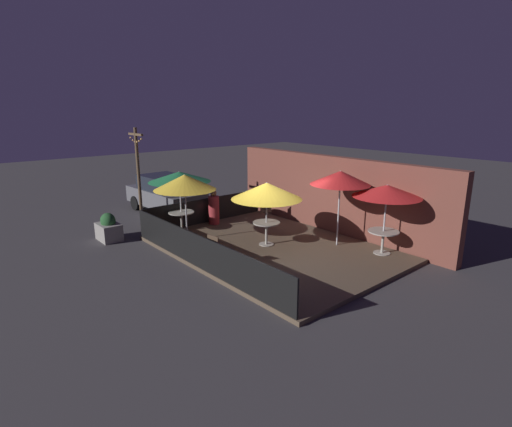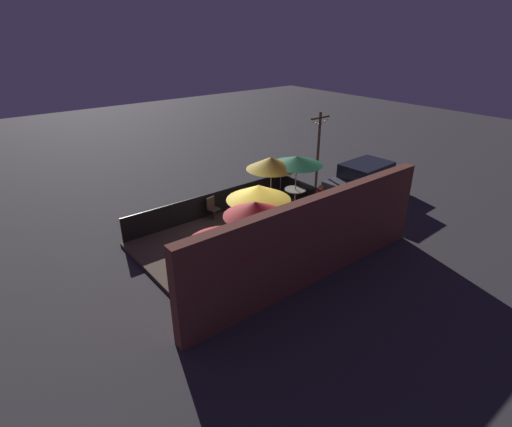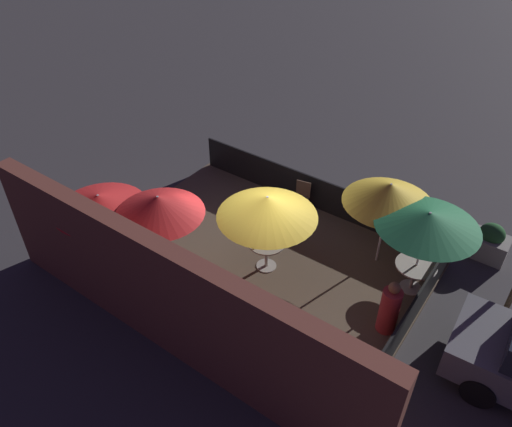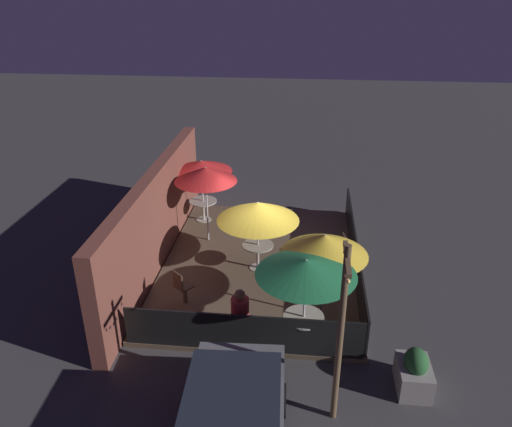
% 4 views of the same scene
% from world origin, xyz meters
% --- Properties ---
extents(ground_plane, '(60.00, 60.00, 0.00)m').
position_xyz_m(ground_plane, '(0.00, 0.00, 0.00)').
color(ground_plane, '#383538').
extents(patio_deck, '(7.66, 5.51, 0.12)m').
position_xyz_m(patio_deck, '(0.00, 0.00, 0.06)').
color(patio_deck, brown).
rests_on(patio_deck, ground_plane).
extents(building_wall, '(9.26, 0.36, 2.81)m').
position_xyz_m(building_wall, '(0.00, 2.98, 1.40)').
color(building_wall, brown).
rests_on(building_wall, ground_plane).
extents(fence_front, '(7.46, 0.05, 0.95)m').
position_xyz_m(fence_front, '(0.00, -2.71, 0.59)').
color(fence_front, black).
rests_on(fence_front, patio_deck).
extents(fence_side_left, '(0.05, 5.31, 0.95)m').
position_xyz_m(fence_side_left, '(-3.79, 0.00, 0.59)').
color(fence_side_left, black).
rests_on(fence_side_left, patio_deck).
extents(patio_umbrella_0, '(2.27, 2.27, 2.06)m').
position_xyz_m(patio_umbrella_0, '(-0.28, 0.02, 1.91)').
color(patio_umbrella_0, '#B2B2B7').
rests_on(patio_umbrella_0, patio_deck).
extents(patio_umbrella_1, '(2.19, 2.19, 2.18)m').
position_xyz_m(patio_umbrella_1, '(-3.38, -1.32, 2.12)').
color(patio_umbrella_1, '#B2B2B7').
rests_on(patio_umbrella_1, patio_deck).
extents(patio_umbrella_2, '(2.03, 2.03, 2.14)m').
position_xyz_m(patio_umbrella_2, '(2.64, 2.18, 2.08)').
color(patio_umbrella_2, '#B2B2B7').
rests_on(patio_umbrella_2, patio_deck).
extents(patio_umbrella_3, '(1.89, 1.89, 2.44)m').
position_xyz_m(patio_umbrella_3, '(1.25, 1.75, 2.34)').
color(patio_umbrella_3, '#B2B2B7').
rests_on(patio_umbrella_3, patio_deck).
extents(patio_umbrella_4, '(2.05, 2.05, 2.25)m').
position_xyz_m(patio_umbrella_4, '(-2.34, -1.72, 2.11)').
color(patio_umbrella_4, '#B2B2B7').
rests_on(patio_umbrella_4, patio_deck).
extents(dining_table_0, '(0.88, 0.88, 0.76)m').
position_xyz_m(dining_table_0, '(-0.28, 0.02, 0.72)').
color(dining_table_0, '#9E998E').
rests_on(dining_table_0, patio_deck).
extents(dining_table_1, '(0.92, 0.92, 0.72)m').
position_xyz_m(dining_table_1, '(-3.38, -1.32, 0.70)').
color(dining_table_1, '#9E998E').
rests_on(dining_table_1, patio_deck).
extents(dining_table_2, '(0.93, 0.93, 0.72)m').
position_xyz_m(dining_table_2, '(2.64, 2.18, 0.69)').
color(dining_table_2, '#9E998E').
rests_on(dining_table_2, patio_deck).
extents(patio_chair_0, '(0.56, 0.56, 0.96)m').
position_xyz_m(patio_chair_0, '(-2.19, 1.74, 0.65)').
color(patio_chair_0, '#4C3828').
rests_on(patio_chair_0, patio_deck).
extents(patio_chair_1, '(0.47, 0.47, 0.93)m').
position_xyz_m(patio_chair_1, '(0.17, -2.29, 0.63)').
color(patio_chair_1, '#4C3828').
rests_on(patio_chair_1, patio_deck).
extents(patron_0, '(0.57, 0.57, 1.33)m').
position_xyz_m(patron_0, '(-3.39, 0.11, 0.71)').
color(patron_0, maroon).
rests_on(patron_0, patio_deck).
extents(planter_box, '(0.94, 0.66, 0.97)m').
position_xyz_m(planter_box, '(-4.43, -3.59, 0.42)').
color(planter_box, gray).
rests_on(planter_box, ground_plane).
extents(light_post, '(1.10, 0.12, 3.77)m').
position_xyz_m(light_post, '(-5.33, -1.95, 2.11)').
color(light_post, brown).
rests_on(light_post, ground_plane).
extents(parked_car_0, '(4.13, 1.94, 1.62)m').
position_xyz_m(parked_car_0, '(-6.65, -0.20, 0.84)').
color(parked_car_0, '#5B5B60').
rests_on(parked_car_0, ground_plane).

